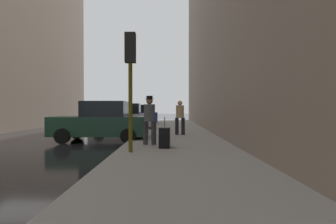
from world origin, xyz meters
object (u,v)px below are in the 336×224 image
parked_silver_sedan (125,118)px  pedestrian_with_beanie (151,118)px  traffic_light (132,66)px  fire_hydrant (152,123)px  pedestrian_in_tan_coat (181,116)px  parked_blue_sedan (136,115)px  parked_dark_green_sedan (103,122)px  rolling_suitcase (166,137)px

parked_silver_sedan → pedestrian_with_beanie: (2.32, -8.02, 0.29)m
parked_silver_sedan → traffic_light: size_ratio=1.18×
parked_silver_sedan → fire_hydrant: bearing=-0.3°
pedestrian_with_beanie → pedestrian_in_tan_coat: size_ratio=1.04×
traffic_light → pedestrian_in_tan_coat: traffic_light is taller
fire_hydrant → pedestrian_with_beanie: (0.51, -8.01, 0.64)m
fire_hydrant → pedestrian_with_beanie: pedestrian_with_beanie is taller
parked_blue_sedan → pedestrian_in_tan_coat: size_ratio=2.50×
parked_dark_green_sedan → traffic_light: 4.68m
parked_dark_green_sedan → pedestrian_with_beanie: pedestrian_with_beanie is taller
traffic_light → rolling_suitcase: bearing=41.7°
parked_dark_green_sedan → parked_silver_sedan: size_ratio=1.00×
parked_silver_sedan → parked_dark_green_sedan: bearing=-90.0°
parked_silver_sedan → fire_hydrant: (1.80, -0.01, -0.35)m
parked_dark_green_sedan → fire_hydrant: parked_dark_green_sedan is taller
pedestrian_with_beanie → pedestrian_in_tan_coat: 3.86m
fire_hydrant → pedestrian_in_tan_coat: bearing=-67.8°
parked_blue_sedan → traffic_light: traffic_light is taller
parked_silver_sedan → parked_blue_sedan: same height
parked_silver_sedan → fire_hydrant: parked_silver_sedan is taller
parked_dark_green_sedan → parked_blue_sedan: (-0.00, 11.61, 0.00)m
parked_silver_sedan → traffic_light: 9.98m
parked_dark_green_sedan → traffic_light: traffic_light is taller
parked_dark_green_sedan → parked_blue_sedan: same height
fire_hydrant → parked_dark_green_sedan: bearing=-107.4°
traffic_light → parked_dark_green_sedan: bearing=115.7°
parked_silver_sedan → pedestrian_in_tan_coat: 5.67m
pedestrian_in_tan_coat → pedestrian_with_beanie: bearing=-109.3°
fire_hydrant → traffic_light: 9.87m
fire_hydrant → parked_blue_sedan: bearing=107.1°
parked_dark_green_sedan → parked_blue_sedan: bearing=90.0°
parked_blue_sedan → pedestrian_in_tan_coat: 10.84m
parked_dark_green_sedan → parked_silver_sedan: 5.76m
traffic_light → parked_blue_sedan: bearing=96.8°
fire_hydrant → pedestrian_with_beanie: bearing=-86.3°
parked_blue_sedan → fire_hydrant: bearing=-72.9°
parked_silver_sedan → pedestrian_in_tan_coat: pedestrian_in_tan_coat is taller
pedestrian_with_beanie → rolling_suitcase: bearing=-50.7°
pedestrian_with_beanie → pedestrian_in_tan_coat: (1.27, 3.64, -0.03)m
pedestrian_with_beanie → rolling_suitcase: 1.09m
parked_silver_sedan → pedestrian_in_tan_coat: bearing=-50.7°
traffic_light → fire_hydrant: bearing=90.3°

